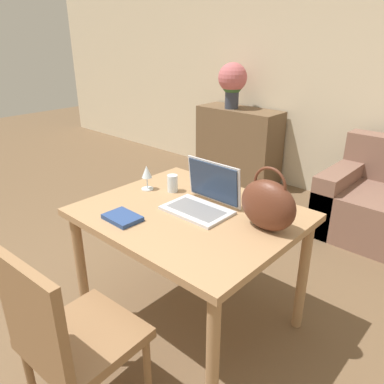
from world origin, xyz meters
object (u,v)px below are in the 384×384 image
object	(u,v)px
handbag	(268,205)
flower_vase	(232,81)
laptop	(205,197)
chair	(67,335)
wine_glass	(147,173)
drinking_glass	(173,183)

from	to	relation	value
handbag	flower_vase	distance (m)	2.73
laptop	chair	bearing A→B (deg)	-87.52
wine_glass	handbag	bearing A→B (deg)	3.71
flower_vase	drinking_glass	bearing A→B (deg)	-62.21
laptop	handbag	size ratio (longest dim) A/B	1.11
drinking_glass	wine_glass	bearing A→B (deg)	-149.99
chair	drinking_glass	size ratio (longest dim) A/B	8.66
drinking_glass	handbag	distance (m)	0.69
chair	laptop	world-z (taller)	laptop
drinking_glass	laptop	bearing A→B (deg)	-9.07
chair	wine_glass	xyz separation A→B (m)	(-0.48, 0.88, 0.35)
laptop	flower_vase	distance (m)	2.53
drinking_glass	handbag	bearing A→B (deg)	-2.32
chair	wine_glass	bearing A→B (deg)	115.47
wine_glass	handbag	world-z (taller)	handbag
chair	handbag	distance (m)	1.07
laptop	wine_glass	world-z (taller)	laptop
drinking_glass	flower_vase	xyz separation A→B (m)	(-1.08, 2.04, 0.35)
chair	laptop	size ratio (longest dim) A/B	2.53
chair	handbag	bearing A→B (deg)	66.60
drinking_glass	handbag	world-z (taller)	handbag
chair	flower_vase	size ratio (longest dim) A/B	1.81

